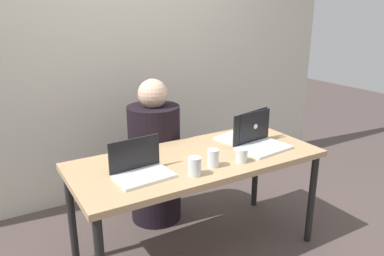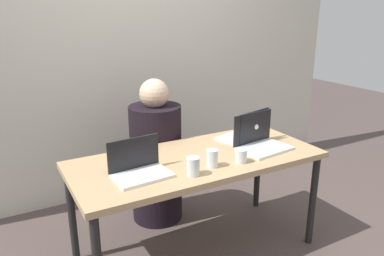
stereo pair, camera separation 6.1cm
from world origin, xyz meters
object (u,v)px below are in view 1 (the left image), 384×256
(laptop_front_right, at_px, (259,140))
(person_at_center, at_px, (155,159))
(laptop_back_right, at_px, (244,133))
(water_glass_left, at_px, (195,168))
(laptop_front_left, at_px, (141,168))
(water_glass_right, at_px, (241,156))
(water_glass_center, at_px, (214,159))

(laptop_front_right, bearing_deg, person_at_center, 122.23)
(person_at_center, height_order, laptop_back_right, person_at_center)
(person_at_center, relative_size, laptop_front_right, 3.06)
(laptop_front_right, relative_size, water_glass_left, 3.42)
(laptop_front_left, relative_size, laptop_front_right, 0.90)
(person_at_center, distance_m, laptop_back_right, 0.74)
(laptop_back_right, height_order, laptop_front_left, laptop_back_right)
(person_at_center, relative_size, water_glass_left, 10.47)
(laptop_front_left, xyz_separation_m, water_glass_left, (0.27, -0.15, 0.00))
(water_glass_right, bearing_deg, person_at_center, 107.63)
(laptop_back_right, bearing_deg, water_glass_center, 18.66)
(laptop_back_right, bearing_deg, laptop_front_right, 75.92)
(laptop_front_right, xyz_separation_m, water_glass_left, (-0.63, -0.16, -0.00))
(person_at_center, xyz_separation_m, water_glass_center, (0.05, -0.75, 0.26))
(laptop_back_right, xyz_separation_m, water_glass_left, (-0.63, -0.34, -0.00))
(laptop_front_left, bearing_deg, laptop_back_right, 7.51)
(person_at_center, height_order, laptop_front_left, person_at_center)
(laptop_back_right, xyz_separation_m, water_glass_center, (-0.46, -0.29, -0.00))
(laptop_front_left, height_order, water_glass_center, laptop_front_left)
(person_at_center, distance_m, laptop_front_right, 0.86)
(person_at_center, xyz_separation_m, laptop_front_right, (0.52, -0.64, 0.26))
(laptop_front_left, bearing_deg, laptop_front_right, -3.62)
(laptop_front_left, distance_m, water_glass_right, 0.65)
(laptop_back_right, relative_size, water_glass_right, 4.29)
(laptop_front_right, distance_m, water_glass_right, 0.30)
(laptop_back_right, xyz_separation_m, water_glass_right, (-0.27, -0.32, -0.02))
(laptop_back_right, xyz_separation_m, laptop_front_left, (-0.91, -0.19, -0.01))
(water_glass_left, bearing_deg, person_at_center, 81.94)
(laptop_back_right, relative_size, water_glass_center, 3.29)
(laptop_front_right, bearing_deg, laptop_front_left, 173.83)
(laptop_back_right, height_order, water_glass_right, laptop_back_right)
(laptop_front_right, distance_m, water_glass_center, 0.48)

